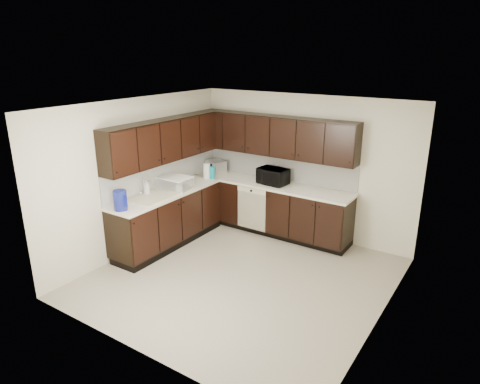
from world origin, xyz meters
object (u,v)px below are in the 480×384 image
Objects in this scene: microwave at (273,176)px; toaster_oven at (216,166)px; blue_pitcher at (120,200)px; storage_bin at (175,183)px; sink at (154,201)px.

microwave reaches higher than toaster_oven.
blue_pitcher is at bearing -113.27° from microwave.
blue_pitcher is (0.02, -1.22, 0.05)m from storage_bin.
toaster_oven is (-0.06, 1.77, 0.17)m from sink.
sink is 1.60× the size of microwave.
storage_bin is (-1.26, -1.15, -0.04)m from microwave.
sink is at bearing -122.10° from microwave.
blue_pitcher reaches higher than toaster_oven.
toaster_oven is 1.24m from storage_bin.
toaster_oven is at bearing 107.99° from blue_pitcher.
sink reaches higher than storage_bin.
storage_bin is at bearing 107.41° from blue_pitcher.
blue_pitcher reaches higher than storage_bin.
microwave reaches higher than sink.
storage_bin is 1.71× the size of blue_pitcher.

